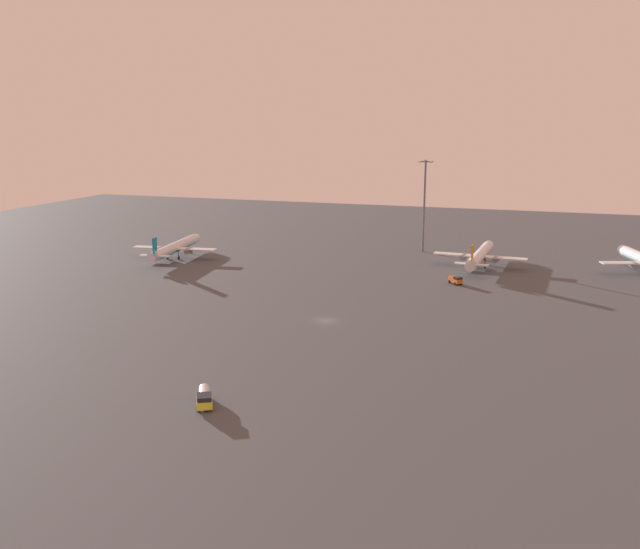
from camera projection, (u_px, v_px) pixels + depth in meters
name	position (u px, v px, depth m)	size (l,w,h in m)	color
ground_plane	(326.00, 321.00, 149.03)	(416.00, 416.00, 0.00)	#424449
airplane_far_stand	(175.00, 248.00, 215.74)	(28.01, 35.90, 9.21)	silver
airplane_taxiway_distant	(480.00, 256.00, 203.12)	(28.06, 36.03, 9.24)	silver
baggage_tractor	(456.00, 280.00, 182.18)	(4.27, 4.35, 2.25)	#D85919
fuel_truck	(204.00, 397.00, 104.40)	(4.80, 6.55, 2.35)	yellow
apron_light_west	(424.00, 201.00, 224.05)	(4.80, 0.90, 30.81)	slate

